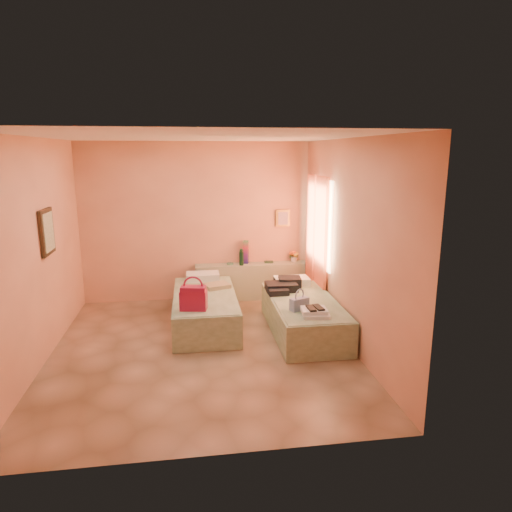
{
  "coord_description": "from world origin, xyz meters",
  "views": [
    {
      "loc": [
        -0.13,
        -5.8,
        2.62
      ],
      "look_at": [
        0.86,
        0.85,
        1.08
      ],
      "focal_mm": 32.0,
      "sensor_mm": 36.0,
      "label": 1
    }
  ],
  "objects": [
    {
      "name": "sandal_pair",
      "position": [
        1.48,
        -0.28,
        0.61
      ],
      "size": [
        0.18,
        0.24,
        0.02
      ],
      "primitive_type": "cube",
      "rotation": [
        0.0,
        0.0,
        0.03
      ],
      "color": "black",
      "rests_on": "towel_stack"
    },
    {
      "name": "bed_right",
      "position": [
        1.5,
        0.4,
        0.25
      ],
      "size": [
        0.91,
        2.0,
        0.5
      ],
      "primitive_type": "cube",
      "rotation": [
        0.0,
        0.0,
        -0.01
      ],
      "color": "#A6BB96",
      "rests_on": "ground"
    },
    {
      "name": "small_dish",
      "position": [
        0.57,
        2.1,
        0.67
      ],
      "size": [
        0.14,
        0.14,
        0.03
      ],
      "primitive_type": "cylinder",
      "rotation": [
        0.0,
        0.0,
        0.18
      ],
      "color": "#478263",
      "rests_on": "headboard_ledge"
    },
    {
      "name": "magenta_handbag",
      "position": [
        -0.1,
        0.22,
        0.67
      ],
      "size": [
        0.39,
        0.26,
        0.34
      ],
      "primitive_type": "cube",
      "rotation": [
        0.0,
        0.0,
        -0.18
      ],
      "color": "maroon",
      "rests_on": "bed_left"
    },
    {
      "name": "headboard_ledge",
      "position": [
        0.98,
        2.1,
        0.33
      ],
      "size": [
        2.05,
        0.3,
        0.65
      ],
      "primitive_type": "cube",
      "color": "gray",
      "rests_on": "ground"
    },
    {
      "name": "rainbow_box",
      "position": [
        0.87,
        2.16,
        0.86
      ],
      "size": [
        0.12,
        0.12,
        0.42
      ],
      "primitive_type": "cube",
      "rotation": [
        0.0,
        0.0,
        -0.29
      ],
      "color": "maroon",
      "rests_on": "headboard_ledge"
    },
    {
      "name": "towel_stack",
      "position": [
        1.49,
        -0.28,
        0.55
      ],
      "size": [
        0.39,
        0.35,
        0.1
      ],
      "primitive_type": "cube",
      "rotation": [
        0.0,
        0.0,
        -0.14
      ],
      "color": "silver",
      "rests_on": "bed_right"
    },
    {
      "name": "water_bottle",
      "position": [
        0.77,
        2.03,
        0.79
      ],
      "size": [
        0.08,
        0.08,
        0.28
      ],
      "primitive_type": "cylinder",
      "rotation": [
        0.0,
        0.0,
        0.02
      ],
      "color": "#153B24",
      "rests_on": "headboard_ledge"
    },
    {
      "name": "bed_left",
      "position": [
        0.07,
        0.9,
        0.25
      ],
      "size": [
        0.91,
        2.0,
        0.5
      ],
      "primitive_type": "cube",
      "rotation": [
        0.0,
        0.0,
        -0.01
      ],
      "color": "#A6BB96",
      "rests_on": "ground"
    },
    {
      "name": "blue_handbag",
      "position": [
        1.33,
        -0.01,
        0.59
      ],
      "size": [
        0.29,
        0.21,
        0.17
      ],
      "primitive_type": "cube",
      "rotation": [
        0.0,
        0.0,
        0.42
      ],
      "color": "#3E5495",
      "rests_on": "bed_right"
    },
    {
      "name": "flower_vase",
      "position": [
        1.75,
        2.16,
        0.77
      ],
      "size": [
        0.24,
        0.24,
        0.24
      ],
      "primitive_type": "cube",
      "rotation": [
        0.0,
        0.0,
        -0.43
      ],
      "color": "beige",
      "rests_on": "headboard_ledge"
    },
    {
      "name": "green_book",
      "position": [
        1.28,
        2.14,
        0.66
      ],
      "size": [
        0.16,
        0.12,
        0.03
      ],
      "primitive_type": "cube",
      "rotation": [
        0.0,
        0.0,
        -0.06
      ],
      "color": "#23422E",
      "rests_on": "headboard_ledge"
    },
    {
      "name": "room_walls",
      "position": [
        0.21,
        0.57,
        1.79
      ],
      "size": [
        4.02,
        4.51,
        2.81
      ],
      "color": "#ECA67E",
      "rests_on": "ground"
    },
    {
      "name": "clothes_pile",
      "position": [
        1.31,
        0.91,
        0.58
      ],
      "size": [
        0.54,
        0.54,
        0.16
      ],
      "primitive_type": "cube",
      "rotation": [
        0.0,
        0.0,
        0.03
      ],
      "color": "black",
      "rests_on": "bed_right"
    },
    {
      "name": "ground",
      "position": [
        0.0,
        0.0,
        0.0
      ],
      "size": [
        4.5,
        4.5,
        0.0
      ],
      "primitive_type": "plane",
      "color": "tan",
      "rests_on": "ground"
    },
    {
      "name": "khaki_garment",
      "position": [
        0.28,
        1.21,
        0.53
      ],
      "size": [
        0.45,
        0.41,
        0.06
      ],
      "primitive_type": "cube",
      "rotation": [
        0.0,
        0.0,
        0.34
      ],
      "color": "tan",
      "rests_on": "bed_left"
    }
  ]
}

